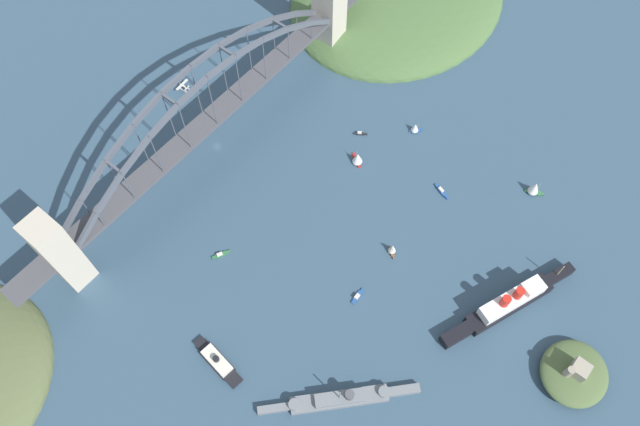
% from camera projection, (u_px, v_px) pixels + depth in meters
% --- Properties ---
extents(ground_plane, '(1400.00, 1400.00, 0.00)m').
position_uv_depth(ground_plane, '(217.00, 146.00, 363.89)').
color(ground_plane, '#334C60').
extents(harbor_arch_bridge, '(275.79, 16.94, 65.90)m').
position_uv_depth(harbor_arch_bridge, '(210.00, 116.00, 338.79)').
color(harbor_arch_bridge, '#BCB29E').
rests_on(harbor_arch_bridge, ground).
extents(ocean_liner, '(79.05, 35.56, 19.51)m').
position_uv_depth(ocean_liner, '(510.00, 302.00, 310.33)').
color(ocean_liner, black).
rests_on(ocean_liner, ground).
extents(naval_cruiser, '(60.20, 56.42, 16.08)m').
position_uv_depth(naval_cruiser, '(341.00, 399.00, 290.38)').
color(naval_cruiser, slate).
rests_on(naval_cruiser, ground).
extents(harbor_ferry_steamer, '(9.86, 31.47, 7.45)m').
position_uv_depth(harbor_ferry_steamer, '(218.00, 361.00, 299.42)').
color(harbor_ferry_steamer, black).
rests_on(harbor_ferry_steamer, ground).
extents(fort_island_mid_harbor, '(34.33, 32.39, 15.96)m').
position_uv_depth(fort_island_mid_harbor, '(574.00, 373.00, 294.29)').
color(fort_island_mid_harbor, '#4C6038').
rests_on(fort_island_mid_harbor, ground).
extents(seaplane_taxiing_near_bridge, '(10.39, 7.39, 5.03)m').
position_uv_depth(seaplane_taxiing_near_bridge, '(183.00, 86.00, 383.17)').
color(seaplane_taxiing_near_bridge, '#B7B7B2').
rests_on(seaplane_taxiing_near_bridge, ground).
extents(small_boat_0, '(7.10, 7.11, 7.66)m').
position_uv_depth(small_boat_0, '(415.00, 128.00, 365.95)').
color(small_boat_0, '#234C8C').
rests_on(small_boat_0, ground).
extents(small_boat_1, '(9.89, 5.78, 2.27)m').
position_uv_depth(small_boat_1, '(221.00, 255.00, 328.70)').
color(small_boat_1, '#2D6B3D').
rests_on(small_boat_1, ground).
extents(small_boat_2, '(6.28, 6.73, 8.46)m').
position_uv_depth(small_boat_2, '(392.00, 249.00, 326.92)').
color(small_boat_2, brown).
rests_on(small_boat_2, ground).
extents(small_boat_3, '(10.15, 2.80, 2.27)m').
position_uv_depth(small_boat_3, '(357.00, 296.00, 317.25)').
color(small_boat_3, '#234C8C').
rests_on(small_boat_3, ground).
extents(small_boat_4, '(8.21, 10.20, 9.77)m').
position_uv_depth(small_boat_4, '(358.00, 158.00, 354.37)').
color(small_boat_4, '#B2231E').
rests_on(small_boat_4, ground).
extents(small_boat_5, '(7.80, 10.42, 10.94)m').
position_uv_depth(small_boat_5, '(535.00, 188.00, 343.98)').
color(small_boat_5, '#2D6B3D').
rests_on(small_boat_5, ground).
extents(small_boat_6, '(4.94, 11.28, 2.10)m').
position_uv_depth(small_boat_6, '(441.00, 191.00, 347.94)').
color(small_boat_6, '#234C8C').
rests_on(small_boat_6, ground).
extents(small_boat_7, '(5.56, 7.29, 2.34)m').
position_uv_depth(small_boat_7, '(360.00, 133.00, 367.27)').
color(small_boat_7, black).
rests_on(small_boat_7, ground).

